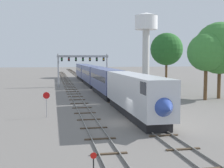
{
  "coord_description": "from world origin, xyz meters",
  "views": [
    {
      "loc": [
        -7.23,
        -30.23,
        6.66
      ],
      "look_at": [
        1.0,
        12.0,
        3.0
      ],
      "focal_mm": 48.69,
      "sensor_mm": 36.0,
      "label": 1
    }
  ],
  "objects_px": {
    "passenger_train": "(97,77)",
    "trackside_tree_mid": "(167,49)",
    "signal_gantry": "(83,62)",
    "trackside_tree_right": "(220,48)",
    "water_tower": "(146,28)",
    "stop_sign": "(46,101)",
    "trackside_tree_left": "(206,52)"
  },
  "relations": [
    {
      "from": "water_tower",
      "to": "trackside_tree_mid",
      "type": "distance_m",
      "value": 41.13
    },
    {
      "from": "passenger_train",
      "to": "water_tower",
      "type": "distance_m",
      "value": 53.88
    },
    {
      "from": "signal_gantry",
      "to": "trackside_tree_left",
      "type": "xyz_separation_m",
      "value": [
        16.87,
        -27.12,
        1.86
      ]
    },
    {
      "from": "passenger_train",
      "to": "stop_sign",
      "type": "xyz_separation_m",
      "value": [
        -10.0,
        -29.65,
        -0.73
      ]
    },
    {
      "from": "passenger_train",
      "to": "water_tower",
      "type": "height_order",
      "value": "water_tower"
    },
    {
      "from": "stop_sign",
      "to": "trackside_tree_mid",
      "type": "distance_m",
      "value": 45.57
    },
    {
      "from": "passenger_train",
      "to": "trackside_tree_left",
      "type": "xyz_separation_m",
      "value": [
        14.62,
        -19.76,
        4.97
      ]
    },
    {
      "from": "signal_gantry",
      "to": "water_tower",
      "type": "distance_m",
      "value": 48.2
    },
    {
      "from": "water_tower",
      "to": "trackside_tree_right",
      "type": "bearing_deg",
      "value": -96.52
    },
    {
      "from": "signal_gantry",
      "to": "passenger_train",
      "type": "bearing_deg",
      "value": -72.99
    },
    {
      "from": "stop_sign",
      "to": "trackside_tree_right",
      "type": "xyz_separation_m",
      "value": [
        27.71,
        11.11,
        6.43
      ]
    },
    {
      "from": "water_tower",
      "to": "signal_gantry",
      "type": "bearing_deg",
      "value": -125.76
    },
    {
      "from": "water_tower",
      "to": "trackside_tree_right",
      "type": "relative_size",
      "value": 1.87
    },
    {
      "from": "passenger_train",
      "to": "signal_gantry",
      "type": "xyz_separation_m",
      "value": [
        -2.25,
        7.35,
        3.12
      ]
    },
    {
      "from": "water_tower",
      "to": "trackside_tree_right",
      "type": "height_order",
      "value": "water_tower"
    },
    {
      "from": "trackside_tree_left",
      "to": "trackside_tree_right",
      "type": "distance_m",
      "value": 3.4
    },
    {
      "from": "passenger_train",
      "to": "trackside_tree_mid",
      "type": "bearing_deg",
      "value": 17.77
    },
    {
      "from": "passenger_train",
      "to": "trackside_tree_left",
      "type": "distance_m",
      "value": 25.08
    },
    {
      "from": "trackside_tree_right",
      "to": "stop_sign",
      "type": "bearing_deg",
      "value": -158.15
    },
    {
      "from": "passenger_train",
      "to": "trackside_tree_right",
      "type": "xyz_separation_m",
      "value": [
        17.71,
        -18.54,
        5.7
      ]
    },
    {
      "from": "stop_sign",
      "to": "trackside_tree_right",
      "type": "bearing_deg",
      "value": 21.85
    },
    {
      "from": "water_tower",
      "to": "trackside_tree_mid",
      "type": "relative_size",
      "value": 1.84
    },
    {
      "from": "passenger_train",
      "to": "stop_sign",
      "type": "distance_m",
      "value": 31.3
    },
    {
      "from": "signal_gantry",
      "to": "stop_sign",
      "type": "bearing_deg",
      "value": -101.83
    },
    {
      "from": "trackside_tree_right",
      "to": "water_tower",
      "type": "bearing_deg",
      "value": 83.48
    },
    {
      "from": "signal_gantry",
      "to": "trackside_tree_left",
      "type": "relative_size",
      "value": 1.14
    },
    {
      "from": "signal_gantry",
      "to": "trackside_tree_right",
      "type": "height_order",
      "value": "trackside_tree_right"
    },
    {
      "from": "trackside_tree_right",
      "to": "signal_gantry",
      "type": "bearing_deg",
      "value": 127.62
    },
    {
      "from": "signal_gantry",
      "to": "trackside_tree_left",
      "type": "bearing_deg",
      "value": -58.11
    },
    {
      "from": "trackside_tree_mid",
      "to": "trackside_tree_right",
      "type": "height_order",
      "value": "trackside_tree_mid"
    },
    {
      "from": "trackside_tree_left",
      "to": "trackside_tree_mid",
      "type": "relative_size",
      "value": 0.83
    },
    {
      "from": "passenger_train",
      "to": "trackside_tree_left",
      "type": "height_order",
      "value": "trackside_tree_left"
    }
  ]
}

